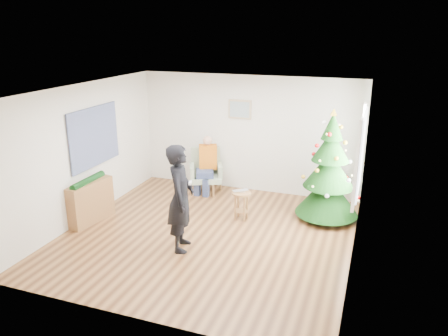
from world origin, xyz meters
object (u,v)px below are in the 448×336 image
at_px(stool, 241,205).
at_px(armchair, 206,176).
at_px(console, 90,202).
at_px(standing_man, 181,198).
at_px(christmas_tree, 329,171).

relative_size(stool, armchair, 0.58).
height_order(stool, console, console).
bearing_deg(standing_man, console, 63.69).
xyz_separation_m(christmas_tree, stool, (-1.55, -0.59, -0.69)).
xyz_separation_m(stool, standing_man, (-0.59, -1.45, 0.62)).
bearing_deg(armchair, christmas_tree, -36.13).
bearing_deg(christmas_tree, standing_man, -136.45).
height_order(armchair, standing_man, standing_man).
bearing_deg(stool, armchair, 135.60).
relative_size(armchair, console, 0.97).
bearing_deg(console, christmas_tree, 29.74).
height_order(armchair, console, armchair).
distance_m(armchair, standing_man, 2.77).
height_order(stool, standing_man, standing_man).
bearing_deg(standing_man, christmas_tree, -62.40).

